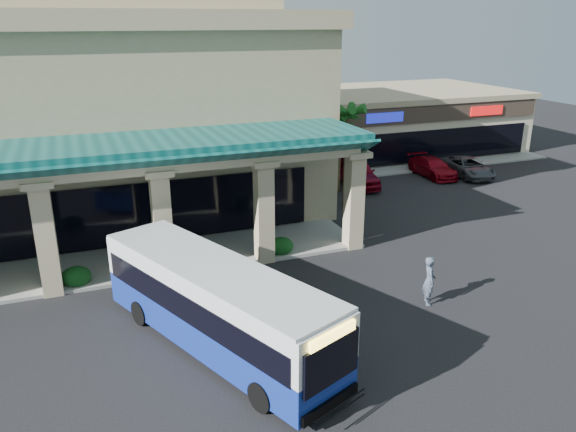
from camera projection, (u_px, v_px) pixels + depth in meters
name	position (u px, v px, depth m)	size (l,w,h in m)	color
ground	(272.00, 320.00, 20.66)	(110.00, 110.00, 0.00)	black
main_building	(31.00, 114.00, 30.12)	(30.80, 14.80, 11.35)	tan
arcade	(32.00, 216.00, 22.96)	(30.00, 6.20, 5.70)	#0C4B4B
strip_mall	(377.00, 120.00, 47.10)	(22.50, 12.50, 4.90)	beige
palm_0	(346.00, 152.00, 32.14)	(2.40, 2.40, 6.60)	#165319
palm_1	(339.00, 147.00, 35.25)	(2.40, 2.40, 5.80)	#165319
broadleaf_tree	(281.00, 141.00, 39.13)	(2.60, 2.60, 4.81)	#0D3B12
transit_bus	(216.00, 307.00, 18.50)	(2.48, 10.64, 2.97)	navy
pedestrian	(429.00, 280.00, 21.56)	(0.71, 0.47, 1.95)	#444F62
car_silver	(357.00, 172.00, 37.17)	(2.05, 5.11, 1.74)	maroon
car_red	(433.00, 167.00, 39.35)	(1.81, 4.45, 1.29)	maroon
car_gray	(468.00, 167.00, 39.43)	(2.19, 4.74, 1.32)	#484A51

